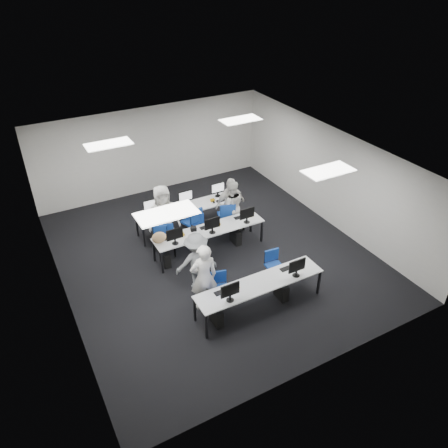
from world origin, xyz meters
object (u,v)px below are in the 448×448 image
chair_0 (220,294)px  chair_6 (192,227)px  student_1 (231,206)px  student_2 (163,216)px  student_3 (230,204)px  desk_mid (209,231)px  chair_5 (161,239)px  chair_3 (200,233)px  desk_front (260,285)px  chair_2 (168,245)px  chair_1 (274,271)px  chair_7 (226,221)px  student_0 (204,277)px  chair_4 (234,221)px  photographer (196,262)px

chair_0 → chair_6: bearing=92.9°
student_1 → student_2: student_2 is taller
chair_6 → student_2: size_ratio=0.53×
chair_6 → student_3: student_3 is taller
desk_mid → chair_5: 1.47m
chair_3 → chair_6: (-0.09, 0.32, 0.05)m
desk_front → chair_2: 3.30m
student_2 → chair_6: bearing=7.0°
chair_1 → chair_3: 2.68m
desk_mid → chair_7: 1.25m
chair_6 → student_0: student_0 is taller
chair_1 → chair_3: size_ratio=1.03×
chair_0 → chair_4: (1.93, 2.71, 0.03)m
chair_6 → chair_7: chair_7 is taller
chair_4 → chair_7: (-0.23, 0.05, 0.02)m
student_2 → chair_4: bearing=0.7°
chair_7 → chair_2: bearing=-156.0°
chair_1 → student_1: (0.22, 2.65, 0.54)m
desk_mid → chair_4: 1.41m
chair_2 → student_0: (-0.07, -2.46, 0.63)m
student_0 → student_2: size_ratio=0.96×
chair_2 → student_1: 2.26m
chair_2 → photographer: 1.82m
chair_1 → student_2: (-1.86, 2.86, 0.67)m
chair_0 → photographer: size_ratio=0.52×
student_0 → student_3: 3.58m
desk_front → student_0: bearing=151.6°
chair_2 → chair_3: 1.06m
chair_2 → chair_7: size_ratio=0.86×
chair_1 → chair_3: (-0.91, 2.53, -0.01)m
chair_2 → chair_6: (0.97, 0.44, 0.04)m
chair_2 → desk_front: bearing=-51.2°
chair_6 → chair_7: (1.06, -0.19, 0.00)m
desk_front → student_0: student_0 is taller
chair_0 → student_1: 3.37m
desk_mid → student_3: 1.37m
student_3 → chair_0: bearing=-125.2°
student_1 → photographer: bearing=63.1°
desk_front → chair_7: chair_7 is taller
chair_3 → student_0: student_0 is taller
chair_0 → chair_6: (0.64, 2.96, 0.05)m
student_2 → photographer: bearing=-83.0°
chair_6 → student_1: size_ratio=0.62×
chair_0 → student_1: size_ratio=0.52×
desk_mid → chair_3: chair_3 is taller
chair_4 → student_1: bearing=135.2°
photographer → chair_7: bearing=-122.3°
desk_mid → photographer: 1.60m
desk_front → student_3: bearing=72.0°
chair_1 → chair_2: bearing=133.9°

